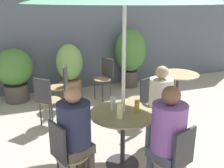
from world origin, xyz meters
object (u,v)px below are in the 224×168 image
(bistro_chair_5, at_px, (143,97))
(cafe_table_far, at_px, (178,83))
(seated_person_1, at_px, (167,133))
(beer_glass_1, at_px, (120,111))
(potted_plant_2, at_px, (130,53))
(bistro_chair_1, at_px, (177,157))
(beer_glass_0, at_px, (113,103))
(potted_plant_1, at_px, (70,69))
(bistro_chair_4, at_px, (46,98))
(seated_person_2, at_px, (160,100))
(bistro_chair_2, at_px, (165,111))
(seated_person_0, at_px, (76,131))
(beer_glass_2, at_px, (137,107))
(bistro_chair_3, at_px, (105,75))
(potted_plant_0, at_px, (14,71))
(cafe_table_near, at_px, (123,125))
(bistro_chair_6, at_px, (61,83))

(bistro_chair_5, bearing_deg, cafe_table_far, 178.41)
(seated_person_1, bearing_deg, beer_glass_1, -76.72)
(cafe_table_far, height_order, potted_plant_2, potted_plant_2)
(cafe_table_far, distance_m, potted_plant_2, 1.70)
(bistro_chair_1, xyz_separation_m, beer_glass_0, (-0.36, 0.93, 0.30))
(beer_glass_1, xyz_separation_m, potted_plant_1, (-0.02, 2.91, -0.22))
(bistro_chair_4, xyz_separation_m, seated_person_2, (1.44, -1.19, 0.20))
(bistro_chair_2, height_order, potted_plant_2, potted_plant_2)
(cafe_table_far, relative_size, seated_person_0, 0.62)
(potted_plant_1, bearing_deg, seated_person_0, -100.07)
(cafe_table_far, xyz_separation_m, beer_glass_0, (-1.73, -1.12, 0.27))
(beer_glass_0, bearing_deg, beer_glass_2, -41.56)
(cafe_table_far, xyz_separation_m, bistro_chair_2, (-0.86, -0.99, -0.03))
(bistro_chair_3, relative_size, potted_plant_0, 0.78)
(bistro_chair_2, distance_m, bistro_chair_3, 2.12)
(potted_plant_0, bearing_deg, potted_plant_1, -4.94)
(cafe_table_far, xyz_separation_m, bistro_chair_5, (-0.92, -0.37, -0.03))
(bistro_chair_3, bearing_deg, seated_person_1, -35.49)
(bistro_chair_1, height_order, bistro_chair_4, same)
(cafe_table_near, distance_m, potted_plant_1, 2.77)
(beer_glass_2, bearing_deg, beer_glass_0, 138.44)
(beer_glass_0, bearing_deg, potted_plant_2, 62.08)
(beer_glass_0, bearing_deg, cafe_table_near, -62.03)
(cafe_table_near, distance_m, seated_person_0, 0.71)
(potted_plant_2, bearing_deg, beer_glass_0, -117.92)
(bistro_chair_5, height_order, bistro_chair_6, same)
(bistro_chair_5, xyz_separation_m, potted_plant_0, (-1.99, 1.97, 0.12))
(beer_glass_2, bearing_deg, cafe_table_near, 158.90)
(seated_person_0, xyz_separation_m, seated_person_1, (0.88, -0.42, 0.02))
(seated_person_2, bearing_deg, potted_plant_1, 177.30)
(bistro_chair_4, xyz_separation_m, beer_glass_1, (0.68, -1.56, 0.31))
(bistro_chair_1, xyz_separation_m, seated_person_0, (-0.93, 0.55, 0.20))
(cafe_table_far, bearing_deg, beer_glass_0, -146.98)
(potted_plant_1, distance_m, potted_plant_2, 1.53)
(bistro_chair_4, bearing_deg, bistro_chair_6, -74.02)
(seated_person_1, height_order, potted_plant_1, seated_person_1)
(beer_glass_0, bearing_deg, bistro_chair_1, -69.02)
(seated_person_1, bearing_deg, bistro_chair_5, -127.38)
(bistro_chair_6, relative_size, beer_glass_2, 5.46)
(bistro_chair_5, xyz_separation_m, seated_person_2, (-0.08, -0.67, 0.20))
(bistro_chair_1, relative_size, potted_plant_0, 0.78)
(seated_person_2, xyz_separation_m, potted_plant_1, (-0.77, 2.54, -0.11))
(bistro_chair_5, bearing_deg, beer_glass_0, 19.36)
(bistro_chair_1, height_order, bistro_chair_2, same)
(bistro_chair_6, relative_size, seated_person_0, 0.71)
(bistro_chair_2, height_order, seated_person_2, seated_person_2)
(seated_person_1, xyz_separation_m, seated_person_2, (0.42, 0.88, -0.02))
(cafe_table_near, relative_size, beer_glass_2, 5.23)
(beer_glass_1, bearing_deg, seated_person_2, 26.10)
(bistro_chair_6, xyz_separation_m, beer_glass_2, (0.58, -2.16, 0.29))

